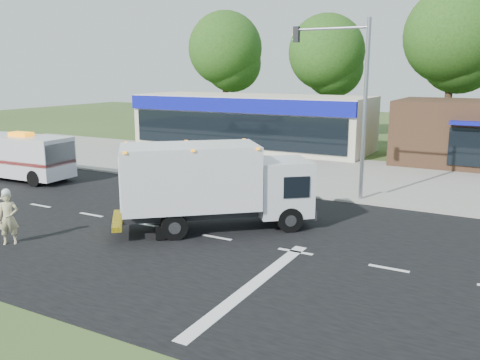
{
  "coord_description": "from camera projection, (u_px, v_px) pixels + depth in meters",
  "views": [
    {
      "loc": [
        8.94,
        -14.6,
        5.76
      ],
      "look_at": [
        -0.16,
        2.0,
        1.7
      ],
      "focal_mm": 38.0,
      "sensor_mm": 36.0,
      "label": 1
    }
  ],
  "objects": [
    {
      "name": "emergency_worker",
      "position": [
        8.0,
        217.0,
        17.09
      ],
      "size": [
        0.79,
        0.77,
        1.94
      ],
      "rotation": [
        0.0,
        0.0,
        0.75
      ],
      "color": "#C5B983",
      "rests_on": "ground"
    },
    {
      "name": "traffic_signal_pole",
      "position": [
        351.0,
        91.0,
        22.31
      ],
      "size": [
        3.51,
        0.25,
        8.0
      ],
      "color": "gray",
      "rests_on": "ground"
    },
    {
      "name": "ems_box_truck",
      "position": [
        212.0,
        181.0,
        18.54
      ],
      "size": [
        6.95,
        6.36,
        3.2
      ],
      "rotation": [
        0.0,
        0.0,
        0.7
      ],
      "color": "black",
      "rests_on": "ground"
    },
    {
      "name": "ground",
      "position": [
        217.0,
        238.0,
        17.93
      ],
      "size": [
        120.0,
        120.0,
        0.0
      ],
      "primitive_type": "plane",
      "color": "#385123",
      "rests_on": "ground"
    },
    {
      "name": "ambulance_van",
      "position": [
        25.0,
        156.0,
        27.16
      ],
      "size": [
        5.6,
        2.37,
        2.6
      ],
      "rotation": [
        0.0,
        0.0,
        0.04
      ],
      "color": "silver",
      "rests_on": "ground"
    },
    {
      "name": "lane_markings",
      "position": [
        231.0,
        256.0,
        16.13
      ],
      "size": [
        55.2,
        7.0,
        0.01
      ],
      "color": "silver",
      "rests_on": "road_asphalt"
    },
    {
      "name": "road_asphalt",
      "position": [
        217.0,
        238.0,
        17.93
      ],
      "size": [
        60.0,
        14.0,
        0.02
      ],
      "primitive_type": "cube",
      "color": "black",
      "rests_on": "ground"
    },
    {
      "name": "retail_strip_mall",
      "position": [
        251.0,
        121.0,
        38.82
      ],
      "size": [
        18.0,
        6.2,
        4.0
      ],
      "color": "beige",
      "rests_on": "ground"
    },
    {
      "name": "parking_apron",
      "position": [
        340.0,
        171.0,
        29.93
      ],
      "size": [
        60.0,
        9.0,
        0.02
      ],
      "primitive_type": "cube",
      "color": "gray",
      "rests_on": "ground"
    },
    {
      "name": "background_trees",
      "position": [
        388.0,
        51.0,
        40.93
      ],
      "size": [
        36.77,
        7.39,
        12.1
      ],
      "color": "#332114",
      "rests_on": "ground"
    },
    {
      "name": "sidewalk",
      "position": [
        303.0,
        190.0,
        24.95
      ],
      "size": [
        60.0,
        2.4,
        0.12
      ],
      "primitive_type": "cube",
      "color": "gray",
      "rests_on": "ground"
    }
  ]
}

